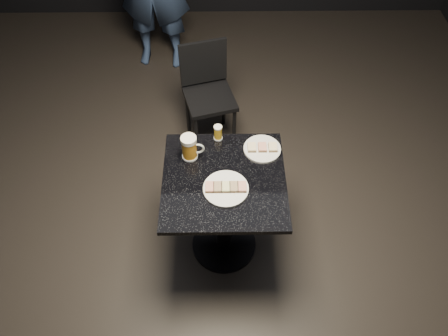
{
  "coord_description": "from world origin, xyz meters",
  "views": [
    {
      "loc": [
        -0.02,
        -1.52,
        2.69
      ],
      "look_at": [
        0.0,
        0.02,
        0.82
      ],
      "focal_mm": 35.0,
      "sensor_mm": 36.0,
      "label": 1
    }
  ],
  "objects_px": {
    "plate_large": "(226,189)",
    "plate_small": "(262,149)",
    "table": "(224,203)",
    "beer_mug": "(190,147)",
    "beer_tumbler": "(218,132)",
    "chair": "(208,89)"
  },
  "relations": [
    {
      "from": "plate_small",
      "to": "chair",
      "type": "relative_size",
      "value": 0.26
    },
    {
      "from": "plate_large",
      "to": "beer_tumbler",
      "type": "distance_m",
      "value": 0.4
    },
    {
      "from": "chair",
      "to": "beer_mug",
      "type": "bearing_deg",
      "value": -95.19
    },
    {
      "from": "table",
      "to": "plate_large",
      "type": "bearing_deg",
      "value": -83.21
    },
    {
      "from": "plate_large",
      "to": "beer_tumbler",
      "type": "xyz_separation_m",
      "value": [
        -0.04,
        0.39,
        0.04
      ]
    },
    {
      "from": "table",
      "to": "chair",
      "type": "relative_size",
      "value": 0.88
    },
    {
      "from": "plate_large",
      "to": "plate_small",
      "type": "height_order",
      "value": "same"
    },
    {
      "from": "chair",
      "to": "plate_small",
      "type": "bearing_deg",
      "value": -68.07
    },
    {
      "from": "table",
      "to": "beer_tumbler",
      "type": "bearing_deg",
      "value": 95.89
    },
    {
      "from": "plate_large",
      "to": "beer_mug",
      "type": "distance_m",
      "value": 0.33
    },
    {
      "from": "plate_small",
      "to": "chair",
      "type": "bearing_deg",
      "value": 111.93
    },
    {
      "from": "plate_large",
      "to": "beer_tumbler",
      "type": "relative_size",
      "value": 2.59
    },
    {
      "from": "plate_small",
      "to": "table",
      "type": "xyz_separation_m",
      "value": [
        -0.23,
        -0.22,
        -0.25
      ]
    },
    {
      "from": "chair",
      "to": "beer_tumbler",
      "type": "bearing_deg",
      "value": -83.84
    },
    {
      "from": "beer_mug",
      "to": "plate_large",
      "type": "bearing_deg",
      "value": -50.11
    },
    {
      "from": "beer_mug",
      "to": "chair",
      "type": "height_order",
      "value": "beer_mug"
    },
    {
      "from": "plate_large",
      "to": "beer_mug",
      "type": "height_order",
      "value": "beer_mug"
    },
    {
      "from": "plate_large",
      "to": "chair",
      "type": "height_order",
      "value": "chair"
    },
    {
      "from": "plate_large",
      "to": "plate_small",
      "type": "distance_m",
      "value": 0.37
    },
    {
      "from": "beer_tumbler",
      "to": "plate_large",
      "type": "bearing_deg",
      "value": -83.93
    },
    {
      "from": "beer_mug",
      "to": "beer_tumbler",
      "type": "bearing_deg",
      "value": 41.87
    },
    {
      "from": "plate_small",
      "to": "beer_mug",
      "type": "distance_m",
      "value": 0.43
    }
  ]
}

